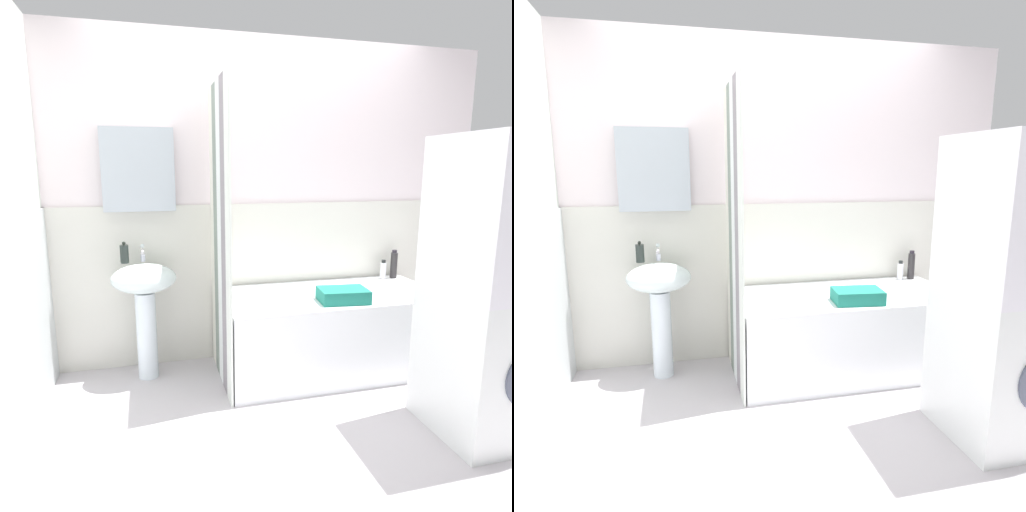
# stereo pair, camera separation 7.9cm
# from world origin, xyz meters

# --- Properties ---
(ground_plane) EXTENTS (4.80, 5.60, 0.04)m
(ground_plane) POSITION_xyz_m (0.00, 0.00, -0.02)
(ground_plane) COLOR silver
(wall_back_tiled) EXTENTS (3.60, 0.18, 2.40)m
(wall_back_tiled) POSITION_xyz_m (-0.05, 1.26, 1.14)
(wall_back_tiled) COLOR white
(wall_back_tiled) RESTS_ON ground_plane
(sink) EXTENTS (0.44, 0.34, 0.82)m
(sink) POSITION_xyz_m (-0.91, 1.03, 0.60)
(sink) COLOR white
(sink) RESTS_ON ground_plane
(faucet) EXTENTS (0.03, 0.12, 0.12)m
(faucet) POSITION_xyz_m (-0.91, 1.11, 0.88)
(faucet) COLOR silver
(faucet) RESTS_ON sink
(soap_dispenser) EXTENTS (0.06, 0.06, 0.15)m
(soap_dispenser) POSITION_xyz_m (-1.03, 1.11, 0.89)
(soap_dispenser) COLOR #272F2C
(soap_dispenser) RESTS_ON sink
(bathtub) EXTENTS (1.57, 0.75, 0.58)m
(bathtub) POSITION_xyz_m (0.40, 0.85, 0.29)
(bathtub) COLOR white
(bathtub) RESTS_ON ground_plane
(shower_curtain) EXTENTS (0.01, 0.75, 2.00)m
(shower_curtain) POSITION_xyz_m (-0.40, 0.85, 1.00)
(shower_curtain) COLOR white
(shower_curtain) RESTS_ON ground_plane
(body_wash_bottle) EXTENTS (0.05, 0.05, 0.23)m
(body_wash_bottle) POSITION_xyz_m (1.08, 1.13, 0.69)
(body_wash_bottle) COLOR #2B282A
(body_wash_bottle) RESTS_ON bathtub
(shampoo_bottle) EXTENTS (0.05, 0.05, 0.15)m
(shampoo_bottle) POSITION_xyz_m (0.99, 1.14, 0.65)
(shampoo_bottle) COLOR white
(shampoo_bottle) RESTS_ON bathtub
(towel_folded) EXTENTS (0.35, 0.25, 0.09)m
(towel_folded) POSITION_xyz_m (0.39, 0.64, 0.62)
(towel_folded) COLOR #1E7464
(towel_folded) RESTS_ON bathtub
(washer_dryer_stack) EXTENTS (0.62, 0.58, 1.63)m
(washer_dryer_stack) POSITION_xyz_m (0.95, -0.07, 0.81)
(washer_dryer_stack) COLOR white
(washer_dryer_stack) RESTS_ON ground_plane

